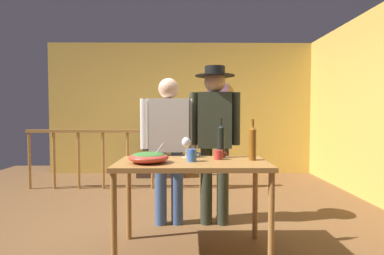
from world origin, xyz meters
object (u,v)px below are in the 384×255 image
serving_table (192,172)px  mug_red (219,155)px  wine_bottle_dark (221,141)px  stair_railing (154,151)px  person_standing_left (169,138)px  salad_bowl (149,157)px  framed_picture (218,96)px  wine_glass (186,143)px  flat_screen_tv (161,140)px  tv_console (161,166)px  mug_blue (192,155)px  wine_bottle_amber (253,143)px  person_standing_right (215,130)px

serving_table → mug_red: 0.29m
serving_table → wine_bottle_dark: (0.27, 0.23, 0.25)m
stair_railing → person_standing_left: 1.69m
salad_bowl → mug_red: (0.61, 0.19, -0.01)m
wine_bottle_dark → framed_picture: bearing=85.4°
stair_railing → serving_table: stair_railing is taller
wine_glass → mug_red: bearing=-23.0°
stair_railing → flat_screen_tv: (0.02, 0.95, 0.09)m
flat_screen_tv → salad_bowl: bearing=-86.5°
flat_screen_tv → mug_red: 3.27m
framed_picture → tv_console: 1.78m
framed_picture → mug_blue: size_ratio=4.44×
tv_console → person_standing_left: 2.73m
wine_glass → person_standing_left: 0.50m
framed_picture → wine_bottle_amber: bearing=-90.2°
tv_console → serving_table: serving_table is taller
tv_console → person_standing_left: bearing=-82.9°
tv_console → serving_table: size_ratio=0.69×
stair_railing → person_standing_right: person_standing_right is taller
mug_blue → person_standing_left: (-0.25, 0.71, 0.09)m
wine_bottle_amber → wine_bottle_dark: (-0.26, 0.17, 0.00)m
stair_railing → mug_blue: bearing=-75.8°
serving_table → wine_bottle_amber: (0.53, 0.06, 0.25)m
flat_screen_tv → wine_bottle_amber: (1.11, -3.21, 0.25)m
wine_bottle_dark → mug_blue: size_ratio=3.14×
framed_picture → salad_bowl: bearing=-104.0°
stair_railing → wine_glass: 2.17m
serving_table → wine_bottle_amber: wine_bottle_amber is taller
framed_picture → stair_railing: bearing=-131.7°
mug_blue → mug_red: bearing=25.9°
wine_glass → mug_red: wine_glass is taller
flat_screen_tv → salad_bowl: size_ratio=2.07×
tv_console → wine_bottle_amber: wine_bottle_amber is taller
framed_picture → wine_glass: size_ratio=2.73×
stair_railing → serving_table: bearing=-75.7°
framed_picture → wine_bottle_dark: size_ratio=1.41×
tv_console → framed_picture: bearing=14.5°
wine_bottle_amber → mug_red: (-0.30, 0.05, -0.11)m
framed_picture → mug_blue: bearing=-98.7°
salad_bowl → mug_blue: bearing=11.5°
tv_console → serving_table: (0.57, -3.30, 0.51)m
serving_table → person_standing_right: 0.81m
flat_screen_tv → wine_bottle_dark: (0.85, -3.04, 0.26)m
framed_picture → wine_glass: 3.47m
wine_glass → wine_bottle_dark: wine_bottle_dark is taller
wine_glass → mug_red: 0.33m
stair_railing → flat_screen_tv: bearing=88.9°
wine_bottle_dark → tv_console: bearing=105.4°
tv_console → serving_table: 3.39m
flat_screen_tv → person_standing_left: size_ratio=0.43×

